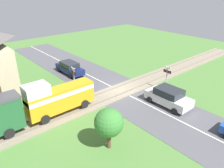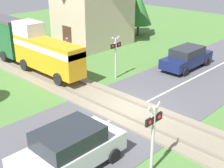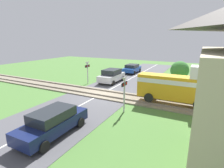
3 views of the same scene
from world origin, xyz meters
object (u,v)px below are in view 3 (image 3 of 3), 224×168
car_far_side (53,122)px  crossing_signal_west_approach (87,69)px  car_behind_queue (132,68)px  crossing_signal_east_approach (124,89)px  car_near_crossing (112,76)px  pedestrian_by_station (213,123)px

car_far_side → crossing_signal_west_approach: crossing_signal_west_approach is taller
car_behind_queue → crossing_signal_east_approach: size_ratio=1.48×
car_near_crossing → crossing_signal_west_approach: crossing_signal_west_approach is taller
car_far_side → crossing_signal_west_approach: 12.08m
pedestrian_by_station → car_behind_queue: bearing=-145.3°
car_far_side → crossing_signal_east_approach: size_ratio=1.59×
crossing_signal_east_approach → car_near_crossing: bearing=-147.0°
car_near_crossing → crossing_signal_west_approach: size_ratio=1.54×
car_near_crossing → car_far_side: 13.17m
crossing_signal_east_approach → car_behind_queue: bearing=-161.2°
car_far_side → pedestrian_by_station: pedestrian_by_station is taller
crossing_signal_west_approach → crossing_signal_east_approach: bearing=51.3°
crossing_signal_west_approach → crossing_signal_east_approach: 9.59m
car_near_crossing → crossing_signal_west_approach: (1.99, -2.30, 0.94)m
crossing_signal_west_approach → pedestrian_by_station: size_ratio=1.77×
car_behind_queue → pedestrian_by_station: bearing=34.7°
car_near_crossing → car_far_side: (12.85, 2.88, -0.07)m
car_near_crossing → crossing_signal_west_approach: 3.19m
car_far_side → crossing_signal_east_approach: (-4.86, 2.30, 1.00)m
car_behind_queue → pedestrian_by_station: (15.93, 11.02, -0.03)m
car_far_side → car_near_crossing: bearing=-167.4°
car_far_side → crossing_signal_west_approach: bearing=-154.5°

